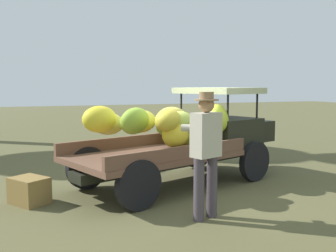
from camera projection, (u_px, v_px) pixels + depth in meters
ground_plane at (184, 186)px, 7.22m from camera, size 60.00×60.00×0.00m
truck at (189, 134)px, 7.41m from camera, size 4.66×2.85×1.83m
farmer at (206, 147)px, 5.35m from camera, size 0.55×0.51×1.79m
wooden_crate at (29, 191)px, 6.13m from camera, size 0.68×0.71×0.42m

